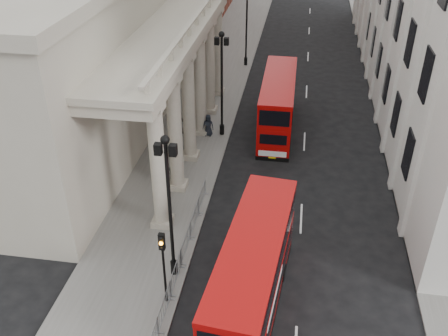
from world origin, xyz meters
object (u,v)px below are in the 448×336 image
at_px(lamp_post_mid, 222,78).
at_px(pedestrian_c, 208,125).
at_px(lamp_post_north, 247,20).
at_px(pedestrian_b, 179,123).
at_px(bus_near, 253,275).
at_px(lamp_post_south, 169,200).
at_px(traffic_light, 163,256).
at_px(bus_far, 278,104).
at_px(pedestrian_a, 174,170).

height_order(lamp_post_mid, pedestrian_c, lamp_post_mid).
distance_m(lamp_post_north, pedestrian_b, 17.10).
height_order(lamp_post_north, bus_near, lamp_post_north).
bearing_deg(pedestrian_c, lamp_post_north, 86.91).
relative_size(lamp_post_south, bus_near, 0.78).
distance_m(traffic_light, bus_far, 20.16).
xyz_separation_m(lamp_post_mid, bus_far, (4.26, 1.69, -2.58)).
bearing_deg(pedestrian_b, traffic_light, 97.39).
bearing_deg(bus_far, pedestrian_b, -165.79).
height_order(bus_near, bus_far, bus_near).
distance_m(bus_near, bus_far, 19.50).
height_order(traffic_light, pedestrian_a, traffic_light).
bearing_deg(pedestrian_a, lamp_post_mid, 86.82).
bearing_deg(pedestrian_c, pedestrian_b, 178.46).
height_order(traffic_light, pedestrian_b, traffic_light).
bearing_deg(lamp_post_south, bus_near, -22.64).
xyz_separation_m(lamp_post_south, lamp_post_north, (0.00, 32.00, 0.00)).
xyz_separation_m(traffic_light, pedestrian_b, (-3.52, 17.72, -2.10)).
height_order(bus_far, pedestrian_a, bus_far).
bearing_deg(bus_far, traffic_light, -102.26).
xyz_separation_m(traffic_light, pedestrian_a, (-2.23, 10.67, -2.08)).
relative_size(lamp_post_north, pedestrian_c, 4.69).
bearing_deg(pedestrian_a, traffic_light, -65.23).
xyz_separation_m(pedestrian_a, pedestrian_c, (1.10, 6.96, -0.01)).
relative_size(lamp_post_north, bus_far, 0.81).
bearing_deg(lamp_post_south, lamp_post_mid, 90.00).
bearing_deg(lamp_post_north, lamp_post_south, -90.00).
bearing_deg(pedestrian_a, bus_near, -45.29).
xyz_separation_m(traffic_light, bus_near, (4.24, 0.21, -0.75)).
bearing_deg(lamp_post_south, bus_far, 76.47).
bearing_deg(traffic_light, bus_far, 78.09).
bearing_deg(traffic_light, pedestrian_a, 101.80).
xyz_separation_m(lamp_post_north, pedestrian_c, (-1.03, -16.38, -3.90)).
distance_m(traffic_light, bus_near, 4.31).
relative_size(bus_near, bus_far, 1.03).
xyz_separation_m(bus_near, pedestrian_b, (-7.76, 17.51, -1.35)).
relative_size(lamp_post_mid, pedestrian_b, 4.69).
height_order(pedestrian_a, pedestrian_b, pedestrian_a).
relative_size(lamp_post_south, bus_far, 0.81).
xyz_separation_m(pedestrian_b, pedestrian_c, (2.38, -0.09, 0.00)).
xyz_separation_m(lamp_post_north, bus_near, (4.34, -33.81, -2.56)).
bearing_deg(pedestrian_c, pedestrian_a, -98.42).
bearing_deg(pedestrian_c, bus_far, 21.96).
distance_m(bus_near, pedestrian_c, 18.29).
relative_size(lamp_post_south, pedestrian_a, 4.61).
height_order(bus_far, pedestrian_b, bus_far).
bearing_deg(lamp_post_north, pedestrian_c, -93.61).
bearing_deg(bus_near, pedestrian_c, 112.69).
distance_m(bus_near, pedestrian_a, 12.37).
bearing_deg(pedestrian_b, pedestrian_a, 96.52).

